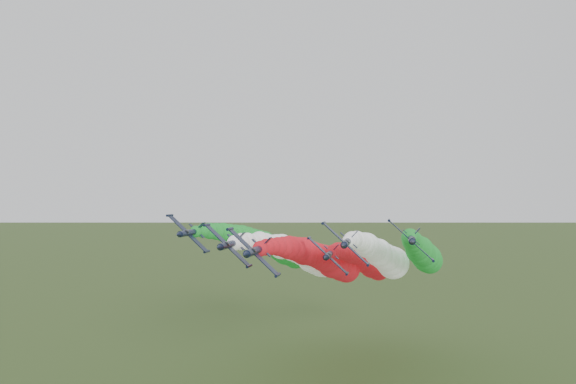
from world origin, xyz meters
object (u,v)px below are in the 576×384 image
Objects in this scene: jet_outer_left at (273,247)px; jet_trail at (365,262)px; jet_lead at (327,260)px; jet_outer_right at (422,253)px; jet_inner_left at (307,256)px; jet_inner_right at (382,256)px.

jet_outer_left reaches higher than jet_trail.
jet_trail is (8.28, 26.67, -3.21)m from jet_lead.
jet_outer_left reaches higher than jet_lead.
jet_outer_right is (24.07, 19.19, 0.42)m from jet_lead.
jet_inner_left is 22.16m from jet_trail.
jet_inner_right is 1.01× the size of jet_trail.
jet_lead is at bearing -107.25° from jet_trail.
jet_outer_right is (10.69, 4.80, 0.52)m from jet_inner_right.
jet_inner_left is 0.99× the size of jet_inner_right.
jet_trail is (26.01, 7.11, -4.46)m from jet_outer_left.
jet_outer_left is (-11.24, 9.14, 1.50)m from jet_inner_left.
jet_outer_right is at bearing -0.51° from jet_outer_left.
jet_trail is (-15.78, 7.48, -3.63)m from jet_outer_right.
jet_inner_right reaches higher than jet_trail.
jet_outer_right reaches higher than jet_inner_right.
jet_trail is at bearing 15.28° from jet_outer_left.
jet_inner_right is 13.65m from jet_trail.
jet_outer_left is at bearing 179.49° from jet_outer_right.
jet_inner_right is at bearing -67.48° from jet_trail.
jet_lead is 19.65m from jet_inner_right.
jet_inner_right is at bearing 11.31° from jet_inner_left.
jet_inner_right reaches higher than jet_inner_left.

